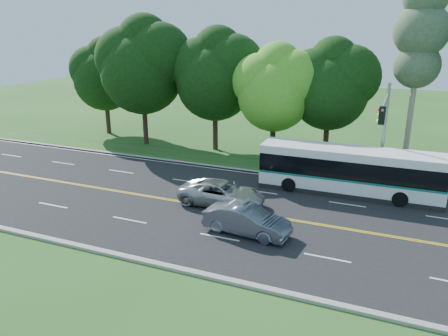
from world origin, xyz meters
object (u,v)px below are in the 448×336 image
at_px(traffic_signal, 384,125).
at_px(suv, 222,194).
at_px(transit_bus, 349,171).
at_px(sedan, 247,220).

bearing_deg(traffic_signal, suv, -150.11).
relative_size(transit_bus, sedan, 2.48).
bearing_deg(sedan, suv, 47.16).
height_order(traffic_signal, transit_bus, traffic_signal).
bearing_deg(suv, sedan, -137.46).
bearing_deg(transit_bus, suv, -144.43).
xyz_separation_m(traffic_signal, suv, (-8.53, -4.90, -3.92)).
relative_size(traffic_signal, sedan, 1.52).
relative_size(traffic_signal, suv, 1.33).
bearing_deg(suv, traffic_signal, -58.96).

